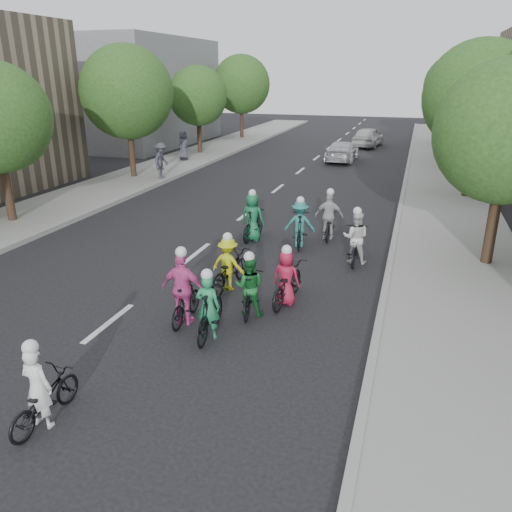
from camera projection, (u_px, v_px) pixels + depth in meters
The scene contains 28 objects.
ground at pixel (109, 323), 11.68m from camera, with size 120.00×120.00×0.00m, color black.
sidewalk_left at pixel (81, 198), 22.87m from camera, with size 4.00×80.00×0.15m, color gray.
curb_left at pixel (118, 201), 22.31m from camera, with size 0.18×80.00×0.18m, color #999993.
sidewalk_right at pixel (452, 230), 18.31m from camera, with size 4.00×80.00×0.15m, color gray.
curb_right at pixel (397, 225), 18.86m from camera, with size 0.18×80.00×0.18m, color #999993.
bldg_sw at pixel (129, 92), 39.86m from camera, with size 10.00×14.00×8.00m, color slate.
tree_l_3 at pixel (127, 92), 25.85m from camera, with size 4.80×4.80×6.93m.
tree_l_4 at pixel (198, 96), 34.08m from camera, with size 4.00×4.00×5.97m.
tree_l_5 at pixel (241, 84), 41.93m from camera, with size 4.80×4.80×6.93m.
tree_r_0 at pixel (508, 132), 13.69m from camera, with size 4.00×4.00×5.97m.
tree_r_1 at pixel (479, 97), 21.54m from camera, with size 4.80×4.80×6.93m.
tree_r_2 at pixel (463, 99), 29.77m from camera, with size 4.00×4.00×5.97m.
tree_r_3 at pixel (456, 86), 37.62m from camera, with size 4.80×4.80×6.93m.
cyclist_0 at pixel (42, 396), 8.22m from camera, with size 0.60×1.63×1.60m.
cyclist_1 at pixel (250, 290), 11.97m from camera, with size 0.78×1.78×1.61m.
cyclist_2 at pixel (229, 268), 13.34m from camera, with size 1.01×2.04×1.61m.
cyclist_3 at pixel (184, 295), 11.48m from camera, with size 1.03×1.57×1.90m.
cyclist_4 at pixel (287, 282), 12.55m from camera, with size 0.87×2.00×1.57m.
cyclist_5 at pixel (210, 311), 10.94m from camera, with size 0.67×1.84×1.62m.
cyclist_6 at pixel (355, 242), 15.26m from camera, with size 0.80×1.96×1.76m.
cyclist_7 at pixel (300, 227), 16.64m from camera, with size 1.09×1.94×1.72m.
cyclist_8 at pixel (329, 221), 17.43m from camera, with size 0.99×1.69×1.80m.
cyclist_9 at pixel (253, 221), 17.27m from camera, with size 0.84×1.83×1.80m.
follow_car_lead at pixel (342, 151), 32.56m from camera, with size 1.79×4.40×1.28m, color silver.
follow_car_trail at pixel (368, 137), 38.81m from camera, with size 1.77×4.40×1.50m, color silver.
spectator_0 at pixel (161, 160), 26.46m from camera, with size 1.23×0.71×1.90m, color #464651.
spectator_1 at pixel (159, 156), 28.86m from camera, with size 0.95×0.39×1.61m, color #494A55.
spectator_2 at pixel (183, 145), 32.07m from camera, with size 0.91×0.59×1.86m, color #44444F.
Camera 1 is at (6.46, -8.86, 5.54)m, focal length 35.00 mm.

